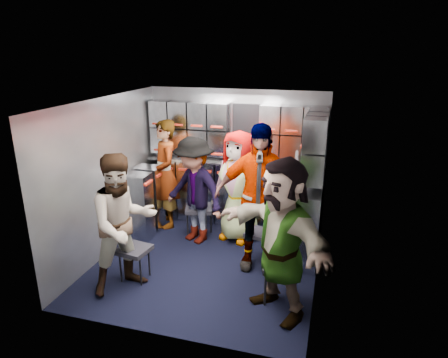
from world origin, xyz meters
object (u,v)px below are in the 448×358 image
(jump_seat_near_right, at_px, (282,267))
(attendant_arc_a, at_px, (123,224))
(attendant_arc_d, at_px, (258,198))
(jump_seat_mid_left, at_px, (199,210))
(attendant_arc_e, at_px, (281,239))
(attendant_arc_c, at_px, (238,187))
(attendant_arc_b, at_px, (194,191))
(jump_seat_mid_right, at_px, (260,235))
(jump_seat_near_left, at_px, (134,251))
(attendant_standing, at_px, (165,174))
(jump_seat_center, at_px, (241,210))

(jump_seat_near_right, xyz_separation_m, attendant_arc_a, (-1.77, -0.22, 0.39))
(jump_seat_near_right, xyz_separation_m, attendant_arc_d, (-0.41, 0.68, 0.51))
(jump_seat_mid_left, bearing_deg, attendant_arc_e, -46.59)
(attendant_arc_c, distance_m, attendant_arc_e, 1.76)
(attendant_arc_b, bearing_deg, jump_seat_mid_right, 9.35)
(attendant_arc_a, bearing_deg, attendant_arc_b, 24.70)
(jump_seat_near_left, bearing_deg, jump_seat_mid_left, 75.17)
(attendant_arc_b, height_order, attendant_arc_c, attendant_arc_c)
(jump_seat_mid_right, bearing_deg, attendant_arc_a, -141.60)
(attendant_standing, height_order, attendant_arc_b, attendant_standing)
(attendant_arc_a, relative_size, attendant_arc_d, 0.87)
(attendant_arc_d, bearing_deg, attendant_arc_e, -68.50)
(jump_seat_center, bearing_deg, attendant_arc_c, -90.00)
(jump_seat_near_right, bearing_deg, attendant_arc_e, -90.00)
(attendant_arc_d, bearing_deg, jump_seat_mid_left, 143.85)
(jump_seat_near_right, relative_size, attendant_arc_b, 0.31)
(attendant_arc_a, height_order, attendant_arc_e, attendant_arc_e)
(jump_seat_mid_right, bearing_deg, attendant_standing, 157.70)
(jump_seat_center, bearing_deg, jump_seat_near_left, -120.56)
(attendant_arc_b, distance_m, attendant_arc_e, 1.93)
(jump_seat_near_left, height_order, attendant_arc_d, attendant_arc_d)
(attendant_arc_c, bearing_deg, attendant_arc_a, -101.99)
(jump_seat_near_left, distance_m, attendant_standing, 1.65)
(jump_seat_near_left, relative_size, attendant_arc_e, 0.25)
(attendant_arc_a, bearing_deg, jump_seat_near_right, -43.46)
(jump_seat_mid_right, xyz_separation_m, attendant_arc_e, (0.41, -1.04, 0.51))
(attendant_arc_b, bearing_deg, jump_seat_center, 60.16)
(jump_seat_mid_left, bearing_deg, attendant_arc_d, -32.23)
(jump_seat_mid_right, distance_m, attendant_arc_c, 0.80)
(jump_seat_near_right, bearing_deg, attendant_arc_b, 141.27)
(attendant_arc_d, bearing_deg, attendant_arc_c, 117.79)
(jump_seat_near_right, distance_m, attendant_arc_e, 0.46)
(jump_seat_near_left, height_order, jump_seat_mid_left, jump_seat_mid_left)
(jump_seat_mid_left, relative_size, attendant_arc_a, 0.29)
(jump_seat_mid_left, bearing_deg, jump_seat_mid_right, -24.26)
(jump_seat_mid_left, bearing_deg, attendant_standing, 161.00)
(jump_seat_mid_right, xyz_separation_m, attendant_standing, (-1.62, 0.66, 0.49))
(attendant_arc_d, bearing_deg, jump_seat_near_left, -156.10)
(jump_seat_center, distance_m, jump_seat_near_right, 1.76)
(jump_seat_center, relative_size, attendant_arc_e, 0.25)
(attendant_standing, distance_m, attendant_arc_b, 0.73)
(attendant_arc_a, height_order, attendant_arc_c, attendant_arc_a)
(jump_seat_mid_left, bearing_deg, attendant_arc_c, 5.39)
(jump_seat_center, distance_m, attendant_arc_b, 0.82)
(jump_seat_near_left, xyz_separation_m, jump_seat_mid_left, (0.36, 1.35, 0.03))
(jump_seat_mid_left, height_order, jump_seat_center, jump_seat_mid_left)
(jump_seat_center, bearing_deg, jump_seat_mid_right, -58.29)
(attendant_standing, bearing_deg, attendant_arc_b, 21.30)
(jump_seat_near_left, bearing_deg, attendant_arc_c, 56.32)
(attendant_arc_b, bearing_deg, attendant_arc_d, 0.26)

